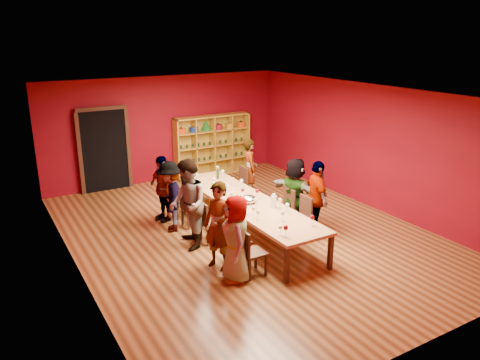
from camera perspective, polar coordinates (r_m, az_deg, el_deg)
name	(u,v)px	position (r m, az deg, el deg)	size (l,w,h in m)	color
room_shell	(246,166)	(9.71, 0.76, 1.66)	(7.10, 9.10, 3.04)	#593217
tasting_table	(246,203)	(9.96, 0.74, -2.77)	(1.10, 4.50, 0.75)	#B67B4C
doorway	(104,150)	(13.14, -16.24, 3.54)	(1.40, 0.17, 2.30)	black
shelving_unit	(212,142)	(14.15, -3.46, 4.62)	(2.40, 0.40, 1.80)	#B48E28
chair_person_left_0	(249,250)	(8.34, 1.11, -8.56)	(0.42, 0.42, 0.89)	black
person_left_0	(236,239)	(8.09, -0.49, -7.17)	(0.76, 0.42, 1.56)	#C9868A
chair_person_left_1	(234,239)	(8.76, -0.77, -7.19)	(0.42, 0.42, 0.89)	black
person_left_1	(218,226)	(8.49, -2.65, -5.62)	(0.60, 0.44, 1.65)	#505055
chair_person_left_2	(208,220)	(9.62, -3.91, -4.87)	(0.42, 0.42, 0.89)	black
person_left_2	(188,204)	(9.30, -6.36, -2.99)	(0.89, 0.49, 1.83)	#4E4E53
chair_person_left_3	(189,206)	(10.43, -6.27, -3.11)	(0.42, 0.42, 0.89)	black
person_left_3	(170,197)	(10.18, -8.48, -2.02)	(1.01, 0.42, 1.56)	#121733
chair_person_left_4	(177,197)	(10.99, -7.66, -2.07)	(0.42, 0.42, 0.89)	black
person_left_4	(163,188)	(10.78, -9.41, -1.01)	(0.90, 0.41, 1.53)	silver
chair_person_right_1	(302,215)	(9.94, 7.51, -4.24)	(0.42, 0.42, 0.89)	black
person_right_1	(317,198)	(10.06, 9.33, -2.16)	(0.95, 0.43, 1.61)	#547FAD
chair_person_right_2	(285,206)	(10.37, 5.53, -3.20)	(0.42, 0.42, 0.89)	black
person_right_2	(295,192)	(10.42, 6.72, -1.48)	(1.45, 0.42, 1.56)	#5F8BC3
chair_person_right_4	(240,182)	(11.94, -0.04, -0.27)	(0.42, 0.42, 0.89)	black
person_right_4	(250,169)	(12.00, 1.21, 1.34)	(0.58, 0.43, 1.60)	#4D4D52
wine_glass_0	(287,206)	(9.27, 5.78, -3.13)	(0.08, 0.08, 0.21)	silver
wine_glass_1	(214,184)	(10.52, -3.22, -0.49)	(0.09, 0.09, 0.21)	silver
wine_glass_2	(237,198)	(9.68, -0.35, -2.15)	(0.08, 0.08, 0.20)	silver
wine_glass_3	(254,209)	(9.10, 1.67, -3.52)	(0.08, 0.08, 0.20)	silver
wine_glass_4	(223,172)	(11.43, -2.11, 1.00)	(0.08, 0.08, 0.20)	silver
wine_glass_5	(283,213)	(8.87, 5.24, -4.08)	(0.08, 0.08, 0.21)	silver
wine_glass_6	(214,179)	(10.84, -3.21, 0.06)	(0.08, 0.08, 0.21)	silver
wine_glass_7	(243,190)	(10.13, 0.32, -1.28)	(0.08, 0.08, 0.19)	silver
wine_glass_8	(280,201)	(9.48, 4.90, -2.56)	(0.09, 0.09, 0.22)	silver
wine_glass_9	(233,180)	(10.86, -0.84, 0.03)	(0.07, 0.07, 0.18)	silver
wine_glass_10	(255,201)	(9.52, 1.88, -2.52)	(0.08, 0.08, 0.20)	silver
wine_glass_11	(280,228)	(8.30, 4.96, -5.81)	(0.07, 0.07, 0.18)	silver
wine_glass_12	(257,192)	(10.06, 2.09, -1.41)	(0.08, 0.08, 0.20)	silver
wine_glass_13	(258,212)	(8.91, 2.23, -3.95)	(0.08, 0.08, 0.21)	silver
wine_glass_14	(196,175)	(11.26, -5.38, 0.57)	(0.07, 0.07, 0.18)	silver
wine_glass_15	(197,175)	(11.27, -5.24, 0.60)	(0.07, 0.07, 0.18)	silver
wine_glass_16	(312,218)	(8.72, 8.78, -4.58)	(0.09, 0.09, 0.22)	silver
wine_glass_17	(241,181)	(10.71, 0.18, -0.16)	(0.08, 0.08, 0.20)	silver
wine_glass_18	(232,194)	(9.85, -1.01, -1.71)	(0.09, 0.09, 0.22)	silver
wine_glass_19	(286,228)	(8.23, 5.60, -5.87)	(0.09, 0.09, 0.22)	silver
wine_glass_20	(218,187)	(10.39, -2.70, -0.84)	(0.07, 0.07, 0.18)	silver
wine_glass_21	(218,168)	(11.69, -2.76, 1.44)	(0.09, 0.09, 0.22)	silver
spittoon_bowl	(249,199)	(9.78, 1.09, -2.38)	(0.32, 0.32, 0.18)	#B9BCC1
carafe_a	(227,190)	(10.21, -1.60, -1.25)	(0.13, 0.13, 0.27)	silver
carafe_b	(274,201)	(9.53, 4.14, -2.61)	(0.13, 0.13, 0.29)	silver
wine_bottle	(218,174)	(11.37, -2.73, 0.70)	(0.09, 0.09, 0.29)	#13351A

